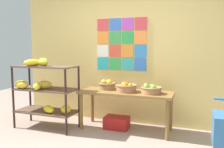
{
  "coord_description": "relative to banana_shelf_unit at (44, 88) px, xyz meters",
  "views": [
    {
      "loc": [
        1.24,
        -2.27,
        1.39
      ],
      "look_at": [
        -0.05,
        1.24,
        0.97
      ],
      "focal_mm": 37.51,
      "sensor_mm": 36.0,
      "label": 1
    }
  ],
  "objects": [
    {
      "name": "fruit_basket_left",
      "position": [
        0.98,
        0.49,
        0.03
      ],
      "size": [
        0.3,
        0.3,
        0.18
      ],
      "color": "olive",
      "rests_on": "display_table"
    },
    {
      "name": "display_table",
      "position": [
        1.35,
        0.4,
        -0.14
      ],
      "size": [
        1.57,
        0.57,
        0.66
      ],
      "color": "brown",
      "rests_on": "ground"
    },
    {
      "name": "banana_shelf_unit",
      "position": [
        0.0,
        0.0,
        0.0
      ],
      "size": [
        1.08,
        0.53,
        1.22
      ],
      "color": "#2F1B1B",
      "rests_on": "ground"
    },
    {
      "name": "produce_crate_under_table",
      "position": [
        1.19,
        0.41,
        -0.61
      ],
      "size": [
        0.41,
        0.28,
        0.21
      ],
      "primitive_type": "cube",
      "color": "#AF1C1A",
      "rests_on": "ground"
    },
    {
      "name": "fruit_basket_back_right",
      "position": [
        1.78,
        0.37,
        0.02
      ],
      "size": [
        0.34,
        0.34,
        0.16
      ],
      "color": "#A47148",
      "rests_on": "display_table"
    },
    {
      "name": "back_wall_with_art",
      "position": [
        1.23,
        0.85,
        0.6
      ],
      "size": [
        4.24,
        0.07,
        2.62
      ],
      "color": "#DDBD6A",
      "rests_on": "ground"
    },
    {
      "name": "fruit_basket_centre",
      "position": [
        1.37,
        0.37,
        0.02
      ],
      "size": [
        0.35,
        0.35,
        0.17
      ],
      "color": "#A06E4A",
      "rests_on": "display_table"
    }
  ]
}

